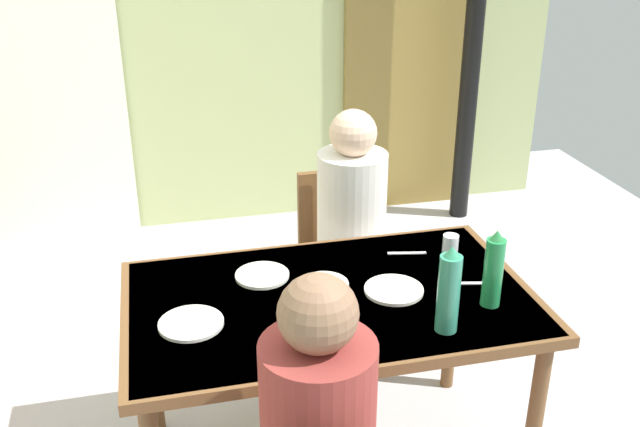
{
  "coord_description": "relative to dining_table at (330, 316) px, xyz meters",
  "views": [
    {
      "loc": [
        -0.32,
        -2.18,
        2.05
      ],
      "look_at": [
        0.21,
        0.06,
        1.01
      ],
      "focal_mm": 40.53,
      "sensor_mm": 36.0,
      "label": 1
    }
  ],
  "objects": [
    {
      "name": "wall_back",
      "position": [
        -0.21,
        2.42,
        0.61
      ],
      "size": [
        4.63,
        0.1,
        2.58
      ],
      "primitive_type": "cube",
      "color": "#ABB77B",
      "rests_on": "ground_plane"
    },
    {
      "name": "door_wooden",
      "position": [
        1.09,
        2.34,
        0.32
      ],
      "size": [
        0.8,
        0.05,
        2.0
      ],
      "primitive_type": "cube",
      "color": "olive",
      "rests_on": "ground_plane"
    },
    {
      "name": "stove_pipe_column",
      "position": [
        1.43,
        2.07,
        0.61
      ],
      "size": [
        0.12,
        0.12,
        2.58
      ],
      "primitive_type": "cylinder",
      "color": "black",
      "rests_on": "ground_plane"
    },
    {
      "name": "curtain_panel",
      "position": [
        -1.13,
        2.32,
        0.41
      ],
      "size": [
        0.9,
        0.03,
        2.17
      ],
      "primitive_type": "cube",
      "color": "white",
      "rests_on": "ground_plane"
    },
    {
      "name": "dining_table",
      "position": [
        0.0,
        0.0,
        0.0
      ],
      "size": [
        1.41,
        0.85,
        0.76
      ],
      "color": "brown",
      "rests_on": "ground_plane"
    },
    {
      "name": "chair_far_diner",
      "position": [
        0.26,
        0.78,
        -0.18
      ],
      "size": [
        0.4,
        0.4,
        0.87
      ],
      "rotation": [
        0.0,
        0.0,
        3.14
      ],
      "color": "brown",
      "rests_on": "ground_plane"
    },
    {
      "name": "person_near_diner",
      "position": [
        -0.2,
        -0.64,
        0.1
      ],
      "size": [
        0.3,
        0.37,
        0.77
      ],
      "color": "maroon",
      "rests_on": "ground_plane"
    },
    {
      "name": "person_far_diner",
      "position": [
        0.26,
        0.64,
        0.1
      ],
      "size": [
        0.3,
        0.37,
        0.77
      ],
      "rotation": [
        0.0,
        0.0,
        3.14
      ],
      "color": "silver",
      "rests_on": "ground_plane"
    },
    {
      "name": "water_bottle_green_near",
      "position": [
        0.52,
        -0.17,
        0.21
      ],
      "size": [
        0.07,
        0.07,
        0.28
      ],
      "color": "#208345",
      "rests_on": "dining_table"
    },
    {
      "name": "water_bottle_green_far",
      "position": [
        0.31,
        -0.28,
        0.22
      ],
      "size": [
        0.07,
        0.07,
        0.3
      ],
      "color": "#338A6D",
      "rests_on": "dining_table"
    },
    {
      "name": "serving_bowl_center",
      "position": [
        -0.02,
        0.0,
        0.1
      ],
      "size": [
        0.17,
        0.17,
        0.05
      ],
      "primitive_type": "cylinder",
      "color": "silver",
      "rests_on": "dining_table"
    },
    {
      "name": "dinner_plate_near_left",
      "position": [
        -0.48,
        -0.07,
        0.08
      ],
      "size": [
        0.21,
        0.21,
        0.01
      ],
      "primitive_type": "cylinder",
      "color": "white",
      "rests_on": "dining_table"
    },
    {
      "name": "dinner_plate_near_right",
      "position": [
        -0.21,
        0.19,
        0.08
      ],
      "size": [
        0.2,
        0.2,
        0.01
      ],
      "primitive_type": "cylinder",
      "color": "white",
      "rests_on": "dining_table"
    },
    {
      "name": "dinner_plate_far_center",
      "position": [
        0.23,
        -0.02,
        0.08
      ],
      "size": [
        0.21,
        0.21,
        0.01
      ],
      "primitive_type": "cylinder",
      "color": "white",
      "rests_on": "dining_table"
    },
    {
      "name": "drinking_glass_by_near_diner",
      "position": [
        0.51,
        0.17,
        0.12
      ],
      "size": [
        0.06,
        0.06,
        0.1
      ],
      "primitive_type": "cylinder",
      "color": "silver",
      "rests_on": "dining_table"
    },
    {
      "name": "drinking_glass_by_far_diner",
      "position": [
        -0.23,
        -0.35,
        0.12
      ],
      "size": [
        0.06,
        0.06,
        0.09
      ],
      "primitive_type": "cylinder",
      "color": "silver",
      "rests_on": "dining_table"
    },
    {
      "name": "cutlery_knife_near",
      "position": [
        0.37,
        0.24,
        0.08
      ],
      "size": [
        0.15,
        0.05,
        0.0
      ],
      "primitive_type": "cube",
      "rotation": [
        0.0,
        0.0,
        6.08
      ],
      "color": "silver",
      "rests_on": "dining_table"
    },
    {
      "name": "cutlery_fork_near",
      "position": [
        -0.08,
        -0.21,
        0.08
      ],
      "size": [
        0.05,
        0.15,
        0.0
      ],
      "primitive_type": "cube",
      "rotation": [
        0.0,
        0.0,
        4.51
      ],
      "color": "silver",
      "rests_on": "dining_table"
    },
    {
      "name": "cutlery_knife_far",
      "position": [
        0.49,
        -0.03,
        0.08
      ],
      "size": [
        0.15,
        0.05,
        0.0
      ],
      "primitive_type": "cube",
      "rotation": [
        0.0,
        0.0,
        2.92
      ],
      "color": "silver",
      "rests_on": "dining_table"
    }
  ]
}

